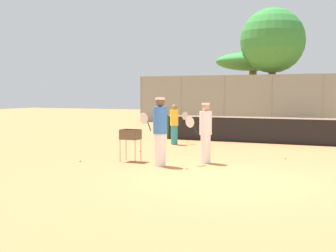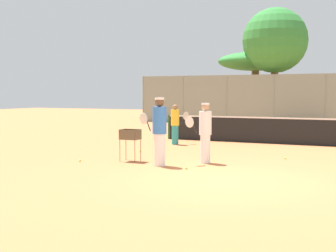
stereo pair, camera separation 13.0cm
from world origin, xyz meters
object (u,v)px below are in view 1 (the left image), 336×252
at_px(ball_cart, 130,137).
at_px(parked_car, 254,113).
at_px(tennis_net, 292,130).
at_px(player_white_outfit, 174,124).
at_px(player_red_cap, 205,132).
at_px(player_yellow_shirt, 160,131).

relative_size(ball_cart, parked_car, 0.23).
height_order(tennis_net, ball_cart, tennis_net).
bearing_deg(tennis_net, parked_car, 110.02).
bearing_deg(tennis_net, player_white_outfit, -155.80).
distance_m(tennis_net, player_white_outfit, 4.66).
relative_size(player_red_cap, ball_cart, 1.83).
distance_m(player_yellow_shirt, parked_car, 20.51).
xyz_separation_m(tennis_net, ball_cart, (-3.61, -6.65, 0.17)).
height_order(player_white_outfit, parked_car, parked_car).
bearing_deg(player_red_cap, tennis_net, -157.29).
bearing_deg(player_white_outfit, ball_cart, -140.19).
bearing_deg(player_red_cap, player_yellow_shirt, -6.58).
bearing_deg(player_yellow_shirt, ball_cart, -8.75).
xyz_separation_m(player_yellow_shirt, ball_cart, (-1.18, 0.41, -0.27)).
bearing_deg(player_white_outfit, player_red_cap, -113.68).
relative_size(tennis_net, player_red_cap, 6.23).
bearing_deg(player_white_outfit, player_yellow_shirt, -128.44).
relative_size(player_red_cap, player_yellow_shirt, 0.91).
xyz_separation_m(player_white_outfit, player_yellow_shirt, (1.81, -5.15, 0.18)).
xyz_separation_m(player_yellow_shirt, parked_car, (-2.41, 20.37, -0.33)).
bearing_deg(tennis_net, player_yellow_shirt, -109.04).
xyz_separation_m(tennis_net, player_yellow_shirt, (-2.44, -7.06, 0.44)).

